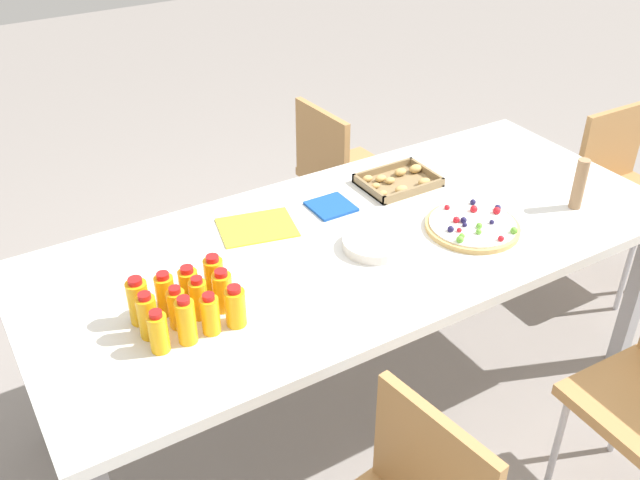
{
  "coord_description": "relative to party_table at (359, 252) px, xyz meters",
  "views": [
    {
      "loc": [
        -1.17,
        -1.69,
        2.07
      ],
      "look_at": [
        -0.14,
        0.03,
        0.77
      ],
      "focal_mm": 40.1,
      "sensor_mm": 36.0,
      "label": 1
    }
  ],
  "objects": [
    {
      "name": "fruit_pizza",
      "position": [
        0.37,
        -0.16,
        0.07
      ],
      "size": [
        0.33,
        0.33,
        0.05
      ],
      "color": "tan",
      "rests_on": "party_table"
    },
    {
      "name": "juice_bottle_11",
      "position": [
        -0.55,
        -0.05,
        0.13
      ],
      "size": [
        0.06,
        0.06,
        0.15
      ],
      "color": "#F9AD14",
      "rests_on": "party_table"
    },
    {
      "name": "juice_bottle_6",
      "position": [
        -0.63,
        -0.11,
        0.12
      ],
      "size": [
        0.05,
        0.05,
        0.14
      ],
      "color": "#F9AE14",
      "rests_on": "party_table"
    },
    {
      "name": "ground_plane",
      "position": [
        0.0,
        0.0,
        -0.69
      ],
      "size": [
        12.0,
        12.0,
        0.0
      ],
      "primitive_type": "plane",
      "color": "gray"
    },
    {
      "name": "juice_bottle_7",
      "position": [
        -0.56,
        -0.12,
        0.12
      ],
      "size": [
        0.06,
        0.06,
        0.14
      ],
      "color": "#F9AD14",
      "rests_on": "party_table"
    },
    {
      "name": "juice_bottle_4",
      "position": [
        -0.79,
        -0.12,
        0.13
      ],
      "size": [
        0.06,
        0.06,
        0.15
      ],
      "color": "#F9AC14",
      "rests_on": "party_table"
    },
    {
      "name": "juice_bottle_2",
      "position": [
        -0.63,
        -0.19,
        0.12
      ],
      "size": [
        0.05,
        0.05,
        0.13
      ],
      "color": "#FAAC14",
      "rests_on": "party_table"
    },
    {
      "name": "juice_bottle_3",
      "position": [
        -0.56,
        -0.2,
        0.12
      ],
      "size": [
        0.06,
        0.06,
        0.13
      ],
      "color": "#F9AE14",
      "rests_on": "party_table"
    },
    {
      "name": "juice_bottle_9",
      "position": [
        -0.71,
        -0.04,
        0.12
      ],
      "size": [
        0.06,
        0.06,
        0.14
      ],
      "color": "#F9AD14",
      "rests_on": "party_table"
    },
    {
      "name": "napkin_stack",
      "position": [
        0.02,
        0.22,
        0.06
      ],
      "size": [
        0.15,
        0.15,
        0.01
      ],
      "primitive_type": "cube",
      "color": "#194CA5",
      "rests_on": "party_table"
    },
    {
      "name": "chair_end",
      "position": [
        1.5,
        0.06,
        -0.19
      ],
      "size": [
        0.41,
        0.41,
        0.83
      ],
      "rotation": [
        0.0,
        0.0,
        3.13
      ],
      "color": "#B7844C",
      "rests_on": "ground_plane"
    },
    {
      "name": "juice_bottle_0",
      "position": [
        -0.78,
        -0.19,
        0.12
      ],
      "size": [
        0.05,
        0.05,
        0.13
      ],
      "color": "#F9AE14",
      "rests_on": "party_table"
    },
    {
      "name": "chair_far_right",
      "position": [
        0.48,
        0.85,
        -0.19
      ],
      "size": [
        0.43,
        0.43,
        0.83
      ],
      "rotation": [
        0.0,
        0.0,
        -1.5
      ],
      "color": "#B7844C",
      "rests_on": "ground_plane"
    },
    {
      "name": "juice_bottle_5",
      "position": [
        -0.7,
        -0.12,
        0.12
      ],
      "size": [
        0.05,
        0.05,
        0.13
      ],
      "color": "#FAAC14",
      "rests_on": "party_table"
    },
    {
      "name": "party_table",
      "position": [
        0.0,
        0.0,
        0.0
      ],
      "size": [
        2.27,
        0.98,
        0.75
      ],
      "color": "silver",
      "rests_on": "ground_plane"
    },
    {
      "name": "juice_bottle_10",
      "position": [
        -0.63,
        -0.05,
        0.12
      ],
      "size": [
        0.06,
        0.06,
        0.14
      ],
      "color": "#F9AE14",
      "rests_on": "party_table"
    },
    {
      "name": "juice_bottle_1",
      "position": [
        -0.7,
        -0.2,
        0.13
      ],
      "size": [
        0.05,
        0.05,
        0.15
      ],
      "color": "#F9AE14",
      "rests_on": "party_table"
    },
    {
      "name": "cardboard_tube",
      "position": [
        0.79,
        -0.24,
        0.15
      ],
      "size": [
        0.04,
        0.04,
        0.19
      ],
      "primitive_type": "cylinder",
      "color": "#9E7A56",
      "rests_on": "party_table"
    },
    {
      "name": "snack_tray",
      "position": [
        0.34,
        0.24,
        0.07
      ],
      "size": [
        0.29,
        0.21,
        0.04
      ],
      "color": "olive",
      "rests_on": "party_table"
    },
    {
      "name": "plate_stack",
      "position": [
        0.01,
        -0.08,
        0.08
      ],
      "size": [
        0.21,
        0.21,
        0.03
      ],
      "color": "silver",
      "rests_on": "party_table"
    },
    {
      "name": "juice_bottle_8",
      "position": [
        -0.79,
        -0.05,
        0.13
      ],
      "size": [
        0.06,
        0.06,
        0.15
      ],
      "color": "#FAAC14",
      "rests_on": "party_table"
    },
    {
      "name": "paper_folder",
      "position": [
        -0.27,
        0.23,
        0.06
      ],
      "size": [
        0.3,
        0.25,
        0.01
      ],
      "primitive_type": "cube",
      "rotation": [
        0.0,
        0.0,
        -0.23
      ],
      "color": "yellow",
      "rests_on": "party_table"
    }
  ]
}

